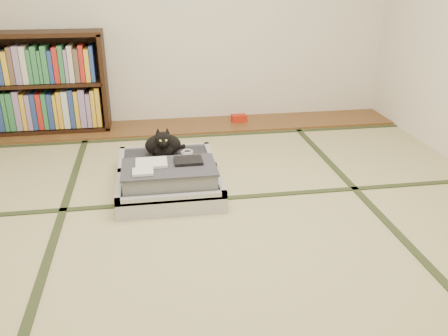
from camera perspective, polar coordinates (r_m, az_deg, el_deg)
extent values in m
plane|color=#CABF86|center=(2.88, 0.13, -7.36)|extent=(4.50, 4.50, 0.00)
cube|color=brown|center=(4.70, -3.83, 5.10)|extent=(4.00, 0.50, 0.02)
cube|color=#B4200E|center=(4.77, 1.81, 6.01)|extent=(0.15, 0.10, 0.07)
cube|color=#2D381E|center=(2.91, -19.91, -8.46)|extent=(0.05, 4.50, 0.01)
cube|color=#2D381E|center=(3.18, 18.32, -5.46)|extent=(0.05, 4.50, 0.01)
cube|color=#2D381E|center=(3.23, -1.02, -3.73)|extent=(4.00, 0.05, 0.01)
cube|color=#2D381E|center=(4.42, -3.45, 3.83)|extent=(4.00, 0.05, 0.01)
cube|color=black|center=(4.64, -14.20, 10.13)|extent=(0.04, 0.31, 0.88)
cube|color=black|center=(4.86, -21.54, 4.37)|extent=(1.37, 0.31, 0.04)
cube|color=black|center=(4.68, -23.15, 14.61)|extent=(1.37, 0.31, 0.04)
cube|color=black|center=(4.75, -22.32, 9.37)|extent=(1.31, 0.31, 0.03)
cube|color=black|center=(4.89, -21.98, 9.80)|extent=(1.37, 0.02, 0.88)
cube|color=gray|center=(4.78, -21.97, 6.79)|extent=(1.23, 0.22, 0.37)
cube|color=gray|center=(4.69, -22.72, 11.55)|extent=(1.23, 0.22, 0.33)
cube|color=#B8B8BD|center=(3.20, -6.48, -2.98)|extent=(0.70, 0.47, 0.12)
cube|color=#292930|center=(3.19, -6.51, -2.47)|extent=(0.63, 0.39, 0.09)
cube|color=#B8B8BD|center=(2.98, -6.30, -3.66)|extent=(0.70, 0.04, 0.05)
cube|color=#B8B8BD|center=(3.37, -6.74, -0.38)|extent=(0.70, 0.04, 0.05)
cube|color=#B8B8BD|center=(3.18, -12.52, -2.29)|extent=(0.04, 0.47, 0.05)
cube|color=#B8B8BD|center=(3.20, -0.59, -1.53)|extent=(0.04, 0.47, 0.05)
cube|color=#B8B8BD|center=(3.63, -6.90, 0.24)|extent=(0.70, 0.47, 0.12)
cube|color=#292930|center=(3.61, -6.92, 0.71)|extent=(0.63, 0.39, 0.09)
cube|color=#B8B8BD|center=(3.40, -6.77, -0.14)|extent=(0.70, 0.04, 0.05)
cube|color=#B8B8BD|center=(3.80, -7.10, 2.40)|extent=(0.70, 0.04, 0.05)
cube|color=#B8B8BD|center=(3.61, -12.22, 0.87)|extent=(0.04, 0.47, 0.05)
cube|color=#B8B8BD|center=(3.63, -1.70, 1.52)|extent=(0.04, 0.47, 0.05)
cylinder|color=black|center=(3.38, -6.76, -0.19)|extent=(0.63, 0.02, 0.02)
cube|color=gray|center=(3.15, -6.57, -1.07)|extent=(0.60, 0.36, 0.12)
cube|color=#37363D|center=(3.12, -6.63, 0.10)|extent=(0.62, 0.38, 0.01)
cube|color=silver|center=(3.16, -8.73, 0.62)|extent=(0.21, 0.17, 0.02)
cube|color=black|center=(3.16, -4.33, 0.89)|extent=(0.19, 0.15, 0.02)
cube|color=silver|center=(3.03, -9.73, -0.46)|extent=(0.13, 0.11, 0.02)
cube|color=white|center=(3.00, -10.19, -5.00)|extent=(0.06, 0.01, 0.04)
cube|color=white|center=(3.00, -8.02, -5.07)|extent=(0.05, 0.01, 0.03)
cube|color=orange|center=(3.01, -1.79, -4.44)|extent=(0.05, 0.01, 0.03)
cube|color=#197F33|center=(3.00, -3.04, -4.22)|extent=(0.04, 0.01, 0.03)
ellipsoid|color=black|center=(3.60, -7.35, 2.77)|extent=(0.27, 0.18, 0.17)
ellipsoid|color=black|center=(3.54, -7.28, 2.04)|extent=(0.13, 0.10, 0.10)
ellipsoid|color=black|center=(3.47, -7.34, 3.46)|extent=(0.12, 0.11, 0.11)
sphere|color=black|center=(3.44, -7.30, 2.91)|extent=(0.05, 0.05, 0.05)
cone|color=black|center=(3.47, -7.96, 4.40)|extent=(0.04, 0.05, 0.05)
cone|color=black|center=(3.47, -6.85, 4.47)|extent=(0.04, 0.05, 0.05)
sphere|color=#A5BF33|center=(3.43, -7.66, 3.27)|extent=(0.02, 0.02, 0.02)
sphere|color=#A5BF33|center=(3.43, -6.97, 3.31)|extent=(0.02, 0.02, 0.02)
cylinder|color=black|center=(3.71, -5.91, 2.42)|extent=(0.17, 0.10, 0.03)
torus|color=white|center=(3.65, -4.49, 1.88)|extent=(0.10, 0.10, 0.01)
torus|color=white|center=(3.65, -4.41, 2.02)|extent=(0.08, 0.08, 0.01)
cube|color=black|center=(3.23, -4.70, -3.69)|extent=(0.32, 0.19, 0.01)
cube|color=black|center=(3.27, -6.64, -3.39)|extent=(0.11, 0.15, 0.01)
cube|color=black|center=(3.29, -2.94, -3.15)|extent=(0.17, 0.05, 0.01)
cylinder|color=black|center=(3.34, -4.88, -2.74)|extent=(0.03, 0.06, 0.01)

